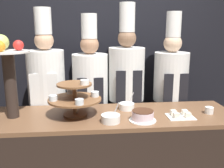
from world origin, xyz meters
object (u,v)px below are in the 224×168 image
(chef_left, at_px, (47,92))
(chef_center_left, at_px, (90,94))
(cup_white, at_px, (209,110))
(tiered_stand, at_px, (75,97))
(serving_bowl_far, at_px, (127,106))
(serving_bowl_near, at_px, (111,118))
(fruit_pedestal, at_px, (8,67))
(chef_right, at_px, (170,91))
(cake_square_tray, at_px, (180,115))
(cake_round, at_px, (143,116))
(chef_center_right, at_px, (126,89))

(chef_left, bearing_deg, chef_center_left, -0.01)
(cup_white, bearing_deg, chef_left, 158.94)
(tiered_stand, xyz_separation_m, serving_bowl_far, (0.46, 0.12, -0.14))
(serving_bowl_near, distance_m, chef_left, 0.92)
(fruit_pedestal, xyz_separation_m, chef_right, (1.53, 0.49, -0.37))
(serving_bowl_near, distance_m, chef_center_left, 0.71)
(cake_square_tray, height_order, serving_bowl_far, serving_bowl_far)
(serving_bowl_far, bearing_deg, chef_left, 153.27)
(cake_square_tray, height_order, chef_right, chef_right)
(tiered_stand, distance_m, cake_round, 0.59)
(tiered_stand, distance_m, chef_right, 1.13)
(chef_center_right, bearing_deg, serving_bowl_near, -108.31)
(serving_bowl_near, bearing_deg, fruit_pedestal, 166.23)
(serving_bowl_far, bearing_deg, cup_white, -14.26)
(serving_bowl_near, xyz_separation_m, chef_center_left, (-0.15, 0.69, 0.01))
(serving_bowl_far, bearing_deg, chef_center_right, 82.15)
(cake_round, height_order, cake_square_tray, cake_round)
(tiered_stand, bearing_deg, chef_center_left, 75.40)
(tiered_stand, relative_size, cup_white, 6.19)
(cake_square_tray, bearing_deg, fruit_pedestal, 174.31)
(cup_white, distance_m, serving_bowl_far, 0.73)
(cake_round, xyz_separation_m, serving_bowl_near, (-0.26, -0.01, -0.01))
(fruit_pedestal, height_order, cake_square_tray, fruit_pedestal)
(tiered_stand, bearing_deg, cake_round, -17.77)
(fruit_pedestal, bearing_deg, chef_center_left, 36.55)
(chef_center_left, distance_m, chef_right, 0.87)
(serving_bowl_near, height_order, serving_bowl_far, serving_bowl_near)
(serving_bowl_near, bearing_deg, serving_bowl_far, 59.80)
(chef_center_left, bearing_deg, chef_right, 0.00)
(chef_left, bearing_deg, chef_center_right, -0.00)
(cake_square_tray, height_order, serving_bowl_near, serving_bowl_near)
(tiered_stand, bearing_deg, cup_white, -2.90)
(chef_left, bearing_deg, fruit_pedestal, -113.61)
(cup_white, bearing_deg, fruit_pedestal, 177.36)
(tiered_stand, xyz_separation_m, chef_center_right, (0.52, 0.51, -0.07))
(cake_square_tray, relative_size, chef_center_right, 0.12)
(chef_center_left, relative_size, chef_right, 0.99)
(cup_white, xyz_separation_m, chef_right, (-0.17, 0.57, 0.03))
(fruit_pedestal, height_order, chef_right, chef_right)
(fruit_pedestal, height_order, serving_bowl_near, fruit_pedestal)
(cup_white, distance_m, chef_right, 0.60)
(fruit_pedestal, xyz_separation_m, cake_square_tray, (1.42, -0.14, -0.41))
(serving_bowl_far, distance_m, chef_left, 0.87)
(fruit_pedestal, bearing_deg, cup_white, -2.64)
(chef_left, xyz_separation_m, chef_center_left, (0.45, -0.00, -0.03))
(cake_square_tray, distance_m, chef_right, 0.65)
(cake_round, height_order, chef_right, chef_right)
(cake_square_tray, height_order, chef_left, chef_left)
(cake_square_tray, xyz_separation_m, chef_center_right, (-0.37, 0.63, 0.07))
(fruit_pedestal, relative_size, chef_left, 0.37)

